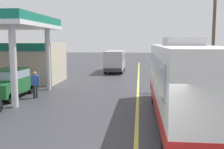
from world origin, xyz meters
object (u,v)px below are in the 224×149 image
Objects in this scene: car_at_pump at (10,81)px; pedestrian_near_pump at (35,83)px; coach_bus_main at (184,82)px; minibus_opposing_lane at (115,59)px.

car_at_pump reaches higher than pedestrian_near_pump.
car_at_pump is 2.53× the size of pedestrian_near_pump.
coach_bus_main is 9.32m from pedestrian_near_pump.
car_at_pump is 1.65m from pedestrian_near_pump.
pedestrian_near_pump is at bearing 154.83° from coach_bus_main.
pedestrian_near_pump is at bearing -0.80° from car_at_pump.
coach_bus_main is at bearing -25.17° from pedestrian_near_pump.
coach_bus_main is 10.83m from car_at_pump.
minibus_opposing_lane is 3.69× the size of pedestrian_near_pump.
coach_bus_main is 1.80× the size of minibus_opposing_lane.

